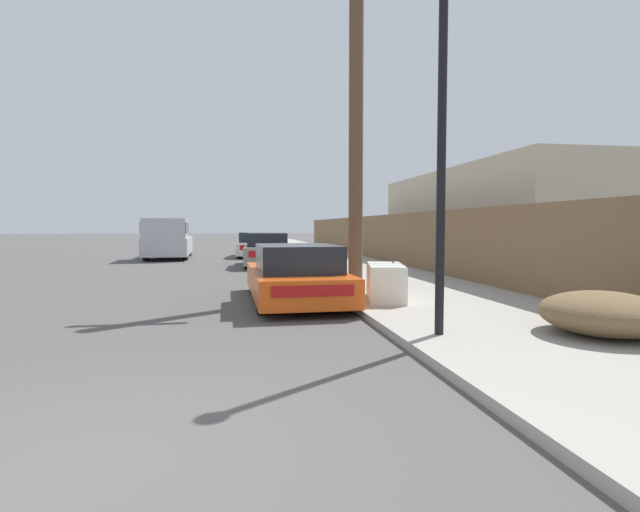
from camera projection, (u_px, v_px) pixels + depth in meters
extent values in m
plane|color=#4F4C49|center=(71.00, 474.00, 3.19)|extent=(220.00, 220.00, 0.00)
cube|color=#9E998E|center=(315.00, 254.00, 27.20)|extent=(4.20, 63.00, 0.12)
cube|color=silver|center=(385.00, 283.00, 9.93)|extent=(1.02, 1.70, 0.68)
cube|color=white|center=(386.00, 265.00, 9.91)|extent=(0.98, 1.64, 0.03)
cube|color=#333335|center=(393.00, 262.00, 10.39)|extent=(0.07, 0.20, 0.02)
cube|color=gray|center=(385.00, 263.00, 10.16)|extent=(0.70, 0.22, 0.01)
cube|color=gray|center=(387.00, 265.00, 9.67)|extent=(0.70, 0.22, 0.01)
cube|color=#E05114|center=(295.00, 282.00, 10.48)|extent=(1.89, 4.50, 0.53)
cube|color=black|center=(297.00, 258.00, 10.05)|extent=(1.59, 2.18, 0.53)
cube|color=#B21414|center=(313.00, 291.00, 8.27)|extent=(1.40, 0.06, 0.19)
cylinder|color=black|center=(254.00, 279.00, 11.70)|extent=(0.21, 0.68, 0.67)
cylinder|color=black|center=(319.00, 278.00, 11.99)|extent=(0.21, 0.68, 0.67)
cylinder|color=black|center=(262.00, 296.00, 8.98)|extent=(0.21, 0.68, 0.67)
cylinder|color=black|center=(346.00, 293.00, 9.27)|extent=(0.21, 0.68, 0.67)
cube|color=gray|center=(267.00, 254.00, 19.85)|extent=(1.94, 4.37, 0.66)
cube|color=black|center=(267.00, 239.00, 19.65)|extent=(1.61, 2.47, 0.52)
cube|color=#B21414|center=(268.00, 254.00, 17.71)|extent=(1.36, 0.09, 0.23)
cylinder|color=black|center=(249.00, 256.00, 21.09)|extent=(0.23, 0.69, 0.68)
cylinder|color=black|center=(284.00, 255.00, 21.27)|extent=(0.23, 0.69, 0.68)
cylinder|color=black|center=(247.00, 260.00, 18.45)|extent=(0.23, 0.69, 0.68)
cylinder|color=black|center=(288.00, 260.00, 18.63)|extent=(0.23, 0.69, 0.68)
cube|color=silver|center=(256.00, 248.00, 25.90)|extent=(2.10, 4.44, 0.63)
cube|color=black|center=(256.00, 237.00, 25.70)|extent=(1.74, 2.51, 0.49)
cube|color=#B21414|center=(256.00, 248.00, 23.72)|extent=(1.47, 0.10, 0.22)
cylinder|color=black|center=(241.00, 249.00, 27.15)|extent=(0.23, 0.67, 0.66)
cylinder|color=black|center=(271.00, 249.00, 27.35)|extent=(0.23, 0.67, 0.66)
cylinder|color=black|center=(239.00, 252.00, 24.48)|extent=(0.23, 0.67, 0.66)
cylinder|color=black|center=(272.00, 252.00, 24.67)|extent=(0.23, 0.67, 0.66)
cube|color=silver|center=(169.00, 246.00, 24.90)|extent=(2.29, 5.94, 0.85)
cube|color=silver|center=(166.00, 228.00, 23.28)|extent=(2.03, 2.71, 0.89)
cube|color=black|center=(166.00, 228.00, 23.28)|extent=(2.07, 2.66, 0.49)
cylinder|color=black|center=(185.00, 252.00, 23.32)|extent=(0.29, 0.81, 0.80)
cylinder|color=black|center=(146.00, 252.00, 22.96)|extent=(0.29, 0.81, 0.80)
cylinder|color=black|center=(189.00, 248.00, 26.87)|extent=(0.29, 0.81, 0.80)
cylinder|color=black|center=(155.00, 249.00, 26.51)|extent=(0.29, 0.81, 0.80)
cylinder|color=brown|center=(356.00, 116.00, 11.94)|extent=(0.34, 0.34, 8.20)
cylinder|color=black|center=(441.00, 167.00, 6.63)|extent=(0.12, 0.12, 4.51)
ellipsoid|color=brown|center=(604.00, 313.00, 6.71)|extent=(1.61, 1.74, 0.59)
cube|color=brown|center=(373.00, 237.00, 22.77)|extent=(0.08, 34.58, 1.95)
cube|color=beige|center=(512.00, 220.00, 18.97)|extent=(6.00, 12.19, 3.64)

